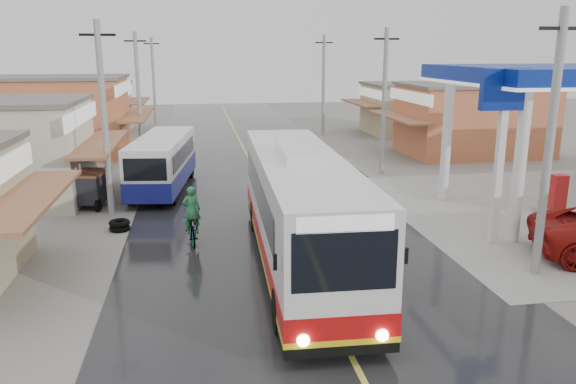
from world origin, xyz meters
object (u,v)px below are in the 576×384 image
object	(u,v)px
cyclist	(192,224)
second_bus	(163,162)
tyre_stack	(120,225)
coach_bus	(300,210)
tricycle_near	(92,187)

from	to	relation	value
cyclist	second_bus	bearing A→B (deg)	95.10
cyclist	tyre_stack	distance (m)	3.44
cyclist	coach_bus	bearing A→B (deg)	-44.13
second_bus	coach_bus	bearing A→B (deg)	-58.95
coach_bus	second_bus	size ratio (longest dim) A/B	1.52
coach_bus	second_bus	bearing A→B (deg)	115.49
coach_bus	cyclist	bearing A→B (deg)	142.40
tyre_stack	tricycle_near	bearing A→B (deg)	113.16
second_bus	tricycle_near	world-z (taller)	second_bus
tyre_stack	coach_bus	bearing A→B (deg)	-37.18
second_bus	cyclist	world-z (taller)	second_bus
second_bus	cyclist	bearing A→B (deg)	-72.80
coach_bus	tyre_stack	bearing A→B (deg)	144.64
coach_bus	second_bus	xyz separation A→B (m)	(-4.86, 11.08, -0.44)
coach_bus	tricycle_near	distance (m)	11.63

